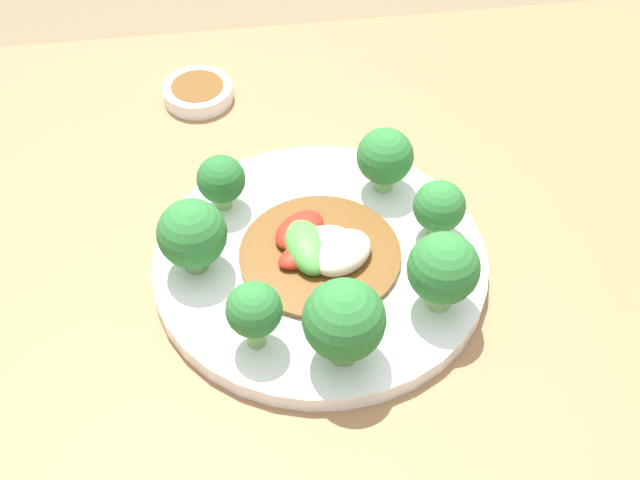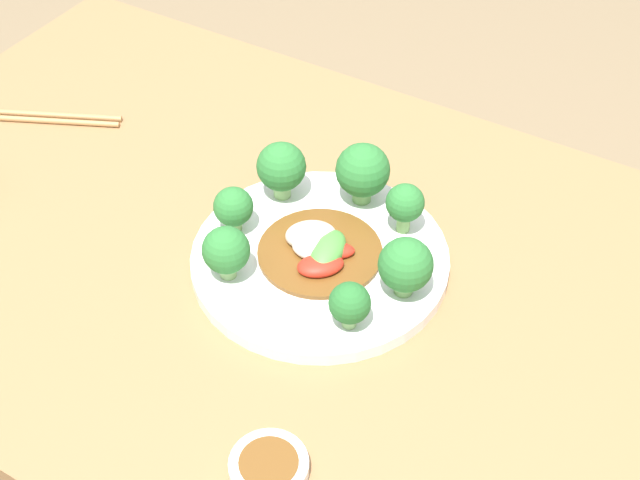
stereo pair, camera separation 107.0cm
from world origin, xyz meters
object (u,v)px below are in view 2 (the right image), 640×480
plate (320,259)px  stirfry_center (320,249)px  broccoli_southwest (226,251)px  broccoli_north (363,171)px  sauce_dish (269,467)px  broccoli_northeast (405,204)px  broccoli_northwest (281,167)px  broccoli_east (406,265)px  broccoli_west (233,207)px  chopsticks (38,117)px  broccoli_southeast (350,304)px

plate → stirfry_center: 0.02m
stirfry_center → broccoli_southwest: bearing=-132.2°
broccoli_north → sauce_dish: size_ratio=1.06×
broccoli_northeast → broccoli_northwest: (-0.14, -0.02, 0.00)m
sauce_dish → plate: bearing=110.5°
broccoli_east → stirfry_center: (-0.10, 0.00, -0.03)m
stirfry_center → plate: bearing=120.4°
broccoli_northeast → broccoli_southwest: (-0.12, -0.15, -0.00)m
broccoli_southwest → stirfry_center: (0.07, 0.07, -0.03)m
broccoli_northwest → stirfry_center: bearing=-35.6°
broccoli_northwest → sauce_dish: broccoli_northwest is taller
broccoli_west → chopsticks: bearing=170.9°
plate → stirfry_center: bearing=-59.6°
broccoli_northeast → broccoli_west: 0.18m
broccoli_north → stirfry_center: broccoli_north is taller
broccoli_northeast → broccoli_east: 0.09m
broccoli_north → stirfry_center: bearing=-87.6°
broccoli_east → stirfry_center: broccoli_east is taller
broccoli_east → broccoli_southeast: broccoli_east is taller
plate → broccoli_southwest: broccoli_southwest is taller
broccoli_southwest → chopsticks: (-0.37, 0.11, -0.05)m
broccoli_southeast → chopsticks: (-0.51, 0.11, -0.04)m
broccoli_east → broccoli_southwest: size_ratio=1.09×
broccoli_north → broccoli_west: broccoli_north is taller
chopsticks → broccoli_northeast: bearing=4.1°
plate → broccoli_north: bearing=92.2°
broccoli_east → broccoli_west: bearing=-177.4°
chopsticks → broccoli_north: bearing=7.4°
broccoli_north → chopsticks: broccoli_north is taller
broccoli_east → plate: bearing=177.8°
broccoli_northeast → broccoli_north: size_ratio=0.82×
broccoli_east → broccoli_north: 0.14m
broccoli_east → broccoli_northwest: 0.19m
broccoli_east → broccoli_northwest: broccoli_northwest is taller
plate → sauce_dish: same height
broccoli_northeast → chopsticks: (-0.49, -0.04, -0.05)m
chopsticks → broccoli_west: bearing=-9.1°
broccoli_east → broccoli_southeast: size_ratio=1.28×
broccoli_southeast → sauce_dish: size_ratio=0.75×
broccoli_west → broccoli_north: bearing=49.5°
broccoli_east → broccoli_north: bearing=135.3°
broccoli_west → broccoli_east: bearing=2.6°
broccoli_northeast → broccoli_southeast: 0.15m
broccoli_southeast → broccoli_northwest: (-0.16, 0.13, 0.01)m
broccoli_east → sauce_dish: bearing=-92.5°
broccoli_north → plate: bearing=-87.8°
plate → chopsticks: 0.44m
broccoli_southeast → chopsticks: bearing=167.8°
broccoli_southeast → sauce_dish: (0.02, -0.17, -0.04)m
broccoli_southeast → broccoli_north: broccoli_north is taller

